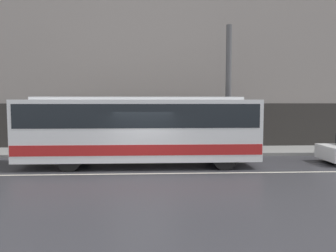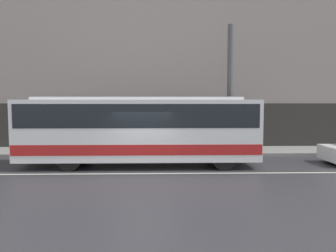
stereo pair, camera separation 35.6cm
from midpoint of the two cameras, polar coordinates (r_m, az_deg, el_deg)
name	(u,v)px [view 2 (the right image)]	position (r m, az deg, el deg)	size (l,w,h in m)	color
ground_plane	(142,174)	(13.46, -3.79, -8.29)	(60.00, 60.00, 0.00)	#333338
sidewalk	(147,151)	(18.79, -3.11, -4.41)	(60.00, 2.87, 0.16)	gray
building_facade	(148,53)	(20.35, -3.05, 12.52)	(60.00, 0.35, 12.08)	gray
lane_stripe	(142,174)	(13.46, -3.79, -8.27)	(54.00, 0.14, 0.01)	beige
transit_bus	(139,127)	(14.90, -4.35, -0.20)	(10.59, 2.56, 3.13)	white
utility_pole_near	(230,89)	(17.97, 11.28, 6.29)	(0.31, 0.31, 6.82)	#4C4C4F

